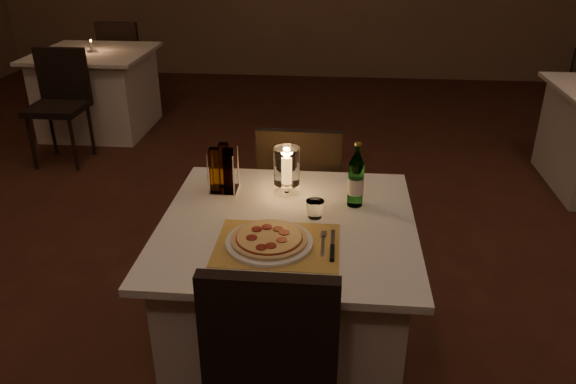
# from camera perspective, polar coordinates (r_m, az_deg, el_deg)

# --- Properties ---
(floor) EXTENTS (8.00, 10.00, 0.02)m
(floor) POSITION_cam_1_polar(r_m,az_deg,el_deg) (2.81, -1.55, -14.38)
(floor) COLOR #462216
(floor) RESTS_ON ground
(main_table) EXTENTS (1.00, 1.00, 0.74)m
(main_table) POSITION_cam_1_polar(r_m,az_deg,el_deg) (2.41, -0.04, -10.68)
(main_table) COLOR silver
(main_table) RESTS_ON ground
(chair_far) EXTENTS (0.42, 0.42, 0.90)m
(chair_far) POSITION_cam_1_polar(r_m,az_deg,el_deg) (2.93, 1.25, 0.44)
(chair_far) COLOR black
(chair_far) RESTS_ON ground
(placemat) EXTENTS (0.45, 0.34, 0.00)m
(placemat) POSITION_cam_1_polar(r_m,az_deg,el_deg) (2.05, -1.07, -5.38)
(placemat) COLOR gold
(placemat) RESTS_ON main_table
(plate) EXTENTS (0.32, 0.32, 0.01)m
(plate) POSITION_cam_1_polar(r_m,az_deg,el_deg) (2.05, -1.91, -5.12)
(plate) COLOR white
(plate) RESTS_ON placemat
(pizza) EXTENTS (0.28, 0.28, 0.02)m
(pizza) POSITION_cam_1_polar(r_m,az_deg,el_deg) (2.04, -1.92, -4.73)
(pizza) COLOR #D8B77F
(pizza) RESTS_ON plate
(fork) EXTENTS (0.02, 0.18, 0.00)m
(fork) POSITION_cam_1_polar(r_m,az_deg,el_deg) (2.07, 3.59, -5.01)
(fork) COLOR silver
(fork) RESTS_ON placemat
(knife) EXTENTS (0.02, 0.22, 0.01)m
(knife) POSITION_cam_1_polar(r_m,az_deg,el_deg) (2.02, 4.53, -5.86)
(knife) COLOR black
(knife) RESTS_ON placemat
(tumbler) EXTENTS (0.07, 0.07, 0.07)m
(tumbler) POSITION_cam_1_polar(r_m,az_deg,el_deg) (2.23, 2.76, -1.74)
(tumbler) COLOR white
(tumbler) RESTS_ON main_table
(water_bottle) EXTENTS (0.07, 0.07, 0.28)m
(water_bottle) POSITION_cam_1_polar(r_m,az_deg,el_deg) (2.30, 6.91, 1.17)
(water_bottle) COLOR #57A25D
(water_bottle) RESTS_ON main_table
(hurricane_candle) EXTENTS (0.11, 0.11, 0.21)m
(hurricane_candle) POSITION_cam_1_polar(r_m,az_deg,el_deg) (2.37, -0.13, 2.49)
(hurricane_candle) COLOR white
(hurricane_candle) RESTS_ON main_table
(cruet_caddy) EXTENTS (0.12, 0.12, 0.21)m
(cruet_caddy) POSITION_cam_1_polar(r_m,az_deg,el_deg) (2.43, -6.65, 2.17)
(cruet_caddy) COLOR white
(cruet_caddy) RESTS_ON main_table
(neighbor_table_left) EXTENTS (1.00, 1.00, 0.74)m
(neighbor_table_left) POSITION_cam_1_polar(r_m,az_deg,el_deg) (5.59, -18.71, 9.68)
(neighbor_table_left) COLOR silver
(neighbor_table_left) RESTS_ON ground
(neighbor_chair_la) EXTENTS (0.42, 0.42, 0.90)m
(neighbor_chair_la) POSITION_cam_1_polar(r_m,az_deg,el_deg) (4.92, -22.15, 9.19)
(neighbor_chair_la) COLOR black
(neighbor_chair_la) RESTS_ON ground
(neighbor_chair_lb) EXTENTS (0.42, 0.42, 0.90)m
(neighbor_chair_lb) POSITION_cam_1_polar(r_m,az_deg,el_deg) (6.19, -16.39, 13.15)
(neighbor_chair_lb) COLOR black
(neighbor_chair_lb) RESTS_ON ground
(neighbor_candle_left) EXTENTS (0.03, 0.03, 0.11)m
(neighbor_candle_left) POSITION_cam_1_polar(r_m,az_deg,el_deg) (5.49, -19.33, 13.82)
(neighbor_candle_left) COLOR white
(neighbor_candle_left) RESTS_ON neighbor_table_left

